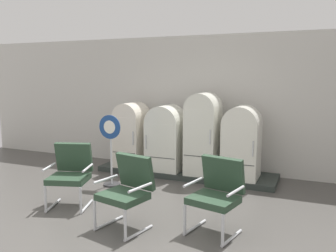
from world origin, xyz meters
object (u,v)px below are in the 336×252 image
Objects in this scene: refrigerator_1 at (166,136)px; armchair_right at (217,191)px; refrigerator_0 at (132,132)px; sign_stand at (111,152)px; armchair_center at (127,188)px; refrigerator_2 at (203,131)px; armchair_left at (71,171)px; refrigerator_3 at (242,140)px.

refrigerator_1 is 1.35× the size of armchair_right.
refrigerator_0 is 1.17m from sign_stand.
armchair_right is 1.21m from armchair_center.
armchair_left is (-1.50, -2.26, -0.41)m from refrigerator_2.
refrigerator_0 reaches higher than refrigerator_1.
refrigerator_1 reaches higher than armchair_center.
refrigerator_1 is 0.97× the size of refrigerator_3.
armchair_right is at bearing -68.08° from refrigerator_2.
sign_stand reaches higher than armchair_right.
refrigerator_1 is 1.00× the size of sign_stand.
armchair_center is (-1.17, -0.34, 0.00)m from armchair_right.
armchair_left is at bearing -107.03° from refrigerator_1.
refrigerator_2 is at bearing 84.73° from armchair_center.
armchair_right is (2.56, -2.31, -0.28)m from refrigerator_0.
refrigerator_0 is at bearing 137.97° from armchair_right.
refrigerator_1 is 1.35× the size of armchair_left.
sign_stand is at bearing -142.39° from refrigerator_2.
refrigerator_0 is 2.41m from refrigerator_3.
refrigerator_1 is at bearing 59.86° from sign_stand.
armchair_right is (0.14, -2.28, -0.28)m from refrigerator_3.
armchair_right is 2.65m from sign_stand.
armchair_left is at bearing 163.26° from armchair_center.
refrigerator_3 reaches higher than armchair_center.
refrigerator_1 reaches higher than sign_stand.
refrigerator_1 is at bearing 127.07° from armchair_right.
refrigerator_2 reaches higher than refrigerator_3.
armchair_left is (0.14, -2.27, -0.28)m from refrigerator_0.
refrigerator_1 reaches higher than armchair_left.
refrigerator_1 reaches higher than armchair_right.
refrigerator_1 is at bearing -179.84° from refrigerator_2.
sign_stand is at bearing 128.83° from armchair_center.
refrigerator_0 is 1.02× the size of refrigerator_1.
armchair_center is at bearing -62.25° from refrigerator_0.
refrigerator_0 is 0.85× the size of refrigerator_2.
armchair_left is 1.14m from sign_stand.
armchair_left is 1.00× the size of armchair_center.
refrigerator_2 is 1.17× the size of refrigerator_3.
sign_stand is (0.04, 1.13, 0.09)m from armchair_left.
refrigerator_0 is 3.46m from armchair_right.
refrigerator_0 is 0.83m from refrigerator_1.
refrigerator_3 is 2.83m from armchair_center.
armchair_left is (-0.69, -2.25, -0.25)m from refrigerator_1.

